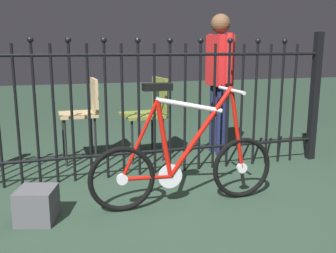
% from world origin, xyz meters
% --- Properties ---
extents(ground_plane, '(20.00, 20.00, 0.00)m').
position_xyz_m(ground_plane, '(0.00, 0.00, 0.00)').
color(ground_plane, '#273C2D').
extents(iron_fence, '(3.62, 0.07, 1.29)m').
position_xyz_m(iron_fence, '(-0.06, 0.75, 0.65)').
color(iron_fence, black).
rests_on(iron_fence, ground).
extents(bicycle, '(1.40, 0.40, 0.90)m').
position_xyz_m(bicycle, '(0.13, 0.01, 0.32)').
color(bicycle, black).
rests_on(bicycle, ground).
extents(chair_olive, '(0.45, 0.44, 0.84)m').
position_xyz_m(chair_olive, '(0.18, 1.27, 0.52)').
color(chair_olive, black).
rests_on(chair_olive, ground).
extents(chair_tan, '(0.38, 0.38, 0.84)m').
position_xyz_m(chair_tan, '(-0.47, 1.35, 0.53)').
color(chair_tan, black).
rests_on(chair_tan, ground).
extents(person_visitor, '(0.20, 0.47, 1.49)m').
position_xyz_m(person_visitor, '(0.93, 1.24, 0.87)').
color(person_visitor, '#191E3F').
rests_on(person_visitor, ground).
extents(display_crate, '(0.30, 0.30, 0.23)m').
position_xyz_m(display_crate, '(-0.91, 0.02, 0.11)').
color(display_crate, '#4C4C51').
rests_on(display_crate, ground).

